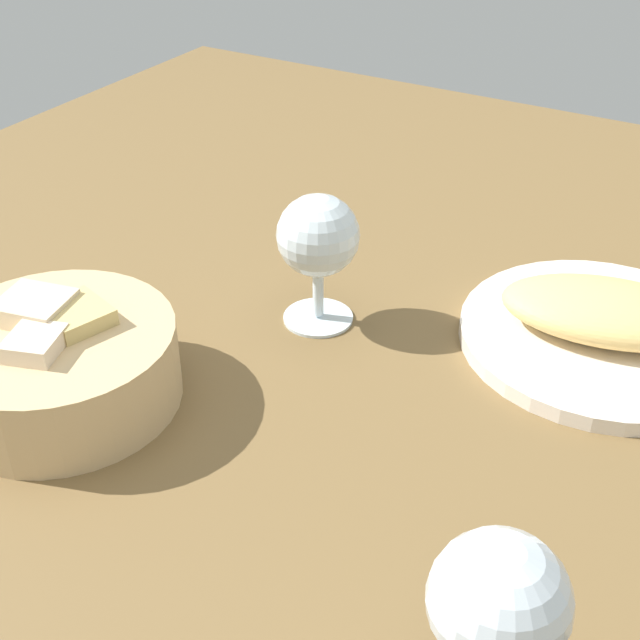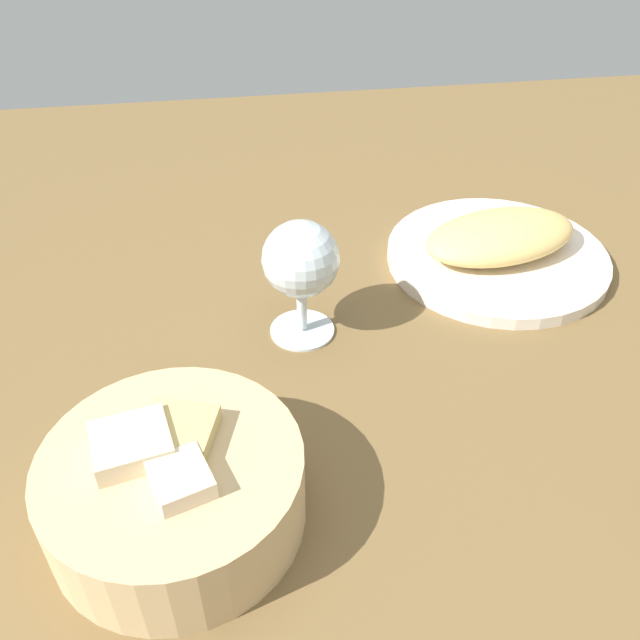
# 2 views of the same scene
# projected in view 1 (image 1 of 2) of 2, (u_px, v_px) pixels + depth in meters

# --- Properties ---
(ground_plane) EXTENTS (1.40, 1.40, 0.02)m
(ground_plane) POSITION_uv_depth(u_px,v_px,m) (376.00, 389.00, 0.71)
(ground_plane) COLOR brown
(plate) EXTENTS (0.25, 0.25, 0.01)m
(plate) POSITION_uv_depth(u_px,v_px,m) (602.00, 337.00, 0.75)
(plate) COLOR white
(plate) RESTS_ON ground_plane
(omelette) EXTENTS (0.20, 0.14, 0.04)m
(omelette) POSITION_uv_depth(u_px,v_px,m) (608.00, 311.00, 0.73)
(omelette) COLOR #EDC370
(omelette) RESTS_ON plate
(lettuce_garnish) EXTENTS (0.04, 0.04, 0.02)m
(lettuce_garnish) POSITION_uv_depth(u_px,v_px,m) (545.00, 301.00, 0.77)
(lettuce_garnish) COLOR #4C8628
(lettuce_garnish) RESTS_ON plate
(bread_basket) EXTENTS (0.19, 0.19, 0.08)m
(bread_basket) POSITION_uv_depth(u_px,v_px,m) (58.00, 362.00, 0.67)
(bread_basket) COLOR tan
(bread_basket) RESTS_ON ground_plane
(wine_glass_near) EXTENTS (0.07, 0.07, 0.12)m
(wine_glass_near) POSITION_uv_depth(u_px,v_px,m) (318.00, 241.00, 0.74)
(wine_glass_near) COLOR silver
(wine_glass_near) RESTS_ON ground_plane
(wine_glass_far) EXTENTS (0.07, 0.07, 0.12)m
(wine_glass_far) POSITION_uv_depth(u_px,v_px,m) (498.00, 608.00, 0.42)
(wine_glass_far) COLOR silver
(wine_glass_far) RESTS_ON ground_plane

